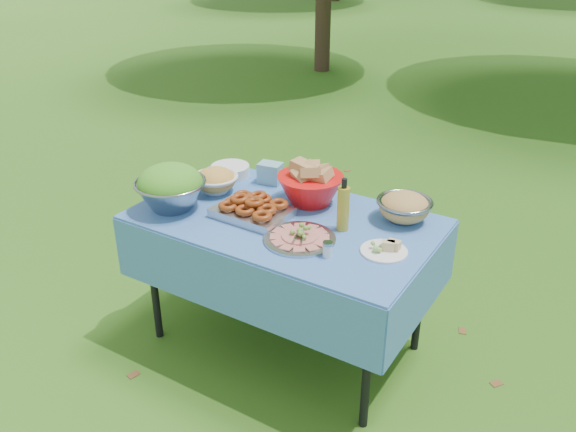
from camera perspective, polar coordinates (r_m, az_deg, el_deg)
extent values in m
plane|color=#143509|center=(3.40, -0.27, -11.66)|extent=(80.00, 80.00, 0.00)
cube|color=#75A4E2|center=(3.18, -0.28, -6.29)|extent=(1.46, 0.86, 0.76)
cylinder|color=white|center=(3.46, -5.41, 4.26)|extent=(0.24, 0.24, 0.06)
cube|color=#7DBACA|center=(3.35, -1.66, 4.05)|extent=(0.14, 0.11, 0.11)
cylinder|color=pink|center=(3.29, 2.56, 3.82)|extent=(0.06, 0.06, 0.14)
cube|color=#AFAEB4|center=(2.98, -3.40, 0.70)|extent=(0.37, 0.26, 0.08)
cylinder|color=#A9AEB1|center=(2.77, 1.09, -1.56)|extent=(0.37, 0.37, 0.08)
cylinder|color=#AC9827|center=(2.83, 5.20, 1.08)|extent=(0.06, 0.06, 0.26)
cylinder|color=white|center=(2.71, 9.00, -2.83)|extent=(0.22, 0.22, 0.06)
cylinder|color=silver|center=(2.65, 3.72, -3.12)|extent=(0.06, 0.06, 0.07)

